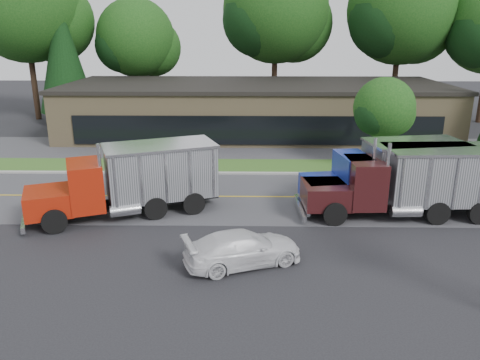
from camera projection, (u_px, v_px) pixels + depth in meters
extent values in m
plane|color=#2B2B2F|center=(210.00, 281.00, 16.84)|extent=(140.00, 140.00, 0.00)
cube|color=slate|center=(223.00, 197.00, 25.41)|extent=(60.00, 8.00, 0.02)
cube|color=gold|center=(223.00, 197.00, 25.41)|extent=(60.00, 0.12, 0.01)
cube|color=#9E9E99|center=(227.00, 174.00, 29.41)|extent=(60.00, 0.30, 0.12)
cube|color=#365E20|center=(228.00, 166.00, 31.12)|extent=(60.00, 3.40, 0.03)
cube|color=slate|center=(231.00, 148.00, 35.88)|extent=(60.00, 7.00, 0.02)
cube|color=#98835D|center=(256.00, 110.00, 40.95)|extent=(32.00, 12.00, 4.00)
cylinder|color=#382619|center=(35.00, 90.00, 46.74)|extent=(0.56, 0.56, 5.86)
sphere|color=#113E10|center=(24.00, 5.00, 44.30)|extent=(10.72, 10.72, 10.72)
sphere|color=#113E10|center=(52.00, 20.00, 45.95)|extent=(8.04, 8.04, 8.04)
sphere|color=black|center=(3.00, 16.00, 43.68)|extent=(7.37, 7.37, 7.37)
cylinder|color=#382619|center=(140.00, 96.00, 48.72)|extent=(0.56, 0.56, 4.25)
sphere|color=#113E10|center=(136.00, 38.00, 46.95)|extent=(7.78, 7.78, 7.78)
sphere|color=#113E10|center=(153.00, 47.00, 48.15)|extent=(5.83, 5.83, 5.83)
sphere|color=black|center=(123.00, 46.00, 46.50)|extent=(5.35, 5.35, 5.35)
cylinder|color=#382619|center=(274.00, 89.00, 48.27)|extent=(0.56, 0.56, 5.69)
sphere|color=#113E10|center=(276.00, 10.00, 45.91)|extent=(10.40, 10.40, 10.40)
sphere|color=#113E10|center=(294.00, 24.00, 47.51)|extent=(7.80, 7.80, 7.80)
sphere|color=black|center=(259.00, 20.00, 45.31)|extent=(7.15, 7.15, 7.15)
cylinder|color=#382619|center=(393.00, 91.00, 47.13)|extent=(0.56, 0.56, 5.64)
sphere|color=#113E10|center=(402.00, 10.00, 44.79)|extent=(10.31, 10.31, 10.31)
sphere|color=#113E10|center=(416.00, 24.00, 46.37)|extent=(7.73, 7.73, 7.73)
sphere|color=black|center=(387.00, 20.00, 44.19)|extent=(7.09, 7.09, 7.09)
cylinder|color=#382619|center=(70.00, 118.00, 45.51)|extent=(0.44, 0.44, 1.00)
cone|color=black|center=(63.00, 54.00, 43.69)|extent=(5.17, 5.17, 10.57)
cylinder|color=#382619|center=(380.00, 151.00, 30.63)|extent=(0.56, 0.56, 2.12)
sphere|color=#113E10|center=(384.00, 108.00, 29.75)|extent=(3.87, 3.87, 3.87)
sphere|color=#113E10|center=(393.00, 114.00, 30.35)|extent=(2.90, 2.90, 2.90)
sphere|color=black|center=(376.00, 114.00, 29.53)|extent=(2.66, 2.66, 2.66)
cube|color=black|center=(132.00, 203.00, 22.93)|extent=(8.38, 4.13, 0.28)
cube|color=#A51E0B|center=(49.00, 202.00, 21.49)|extent=(2.77, 2.90, 1.10)
cube|color=#A51E0B|center=(86.00, 185.00, 21.88)|extent=(2.28, 2.78, 2.20)
cube|color=black|center=(70.00, 178.00, 21.53)|extent=(0.83, 1.97, 0.90)
cube|color=silver|center=(161.00, 171.00, 22.99)|extent=(5.71, 4.23, 2.50)
cube|color=silver|center=(159.00, 145.00, 22.59)|extent=(5.91, 4.43, 0.12)
cylinder|color=black|center=(54.00, 204.00, 22.75)|extent=(1.15, 0.73, 1.10)
cylinder|color=black|center=(54.00, 221.00, 20.70)|extent=(1.15, 0.73, 1.10)
cylinder|color=black|center=(165.00, 191.00, 24.58)|extent=(1.15, 0.73, 1.10)
cylinder|color=black|center=(175.00, 206.00, 22.53)|extent=(1.15, 0.73, 1.10)
cube|color=black|center=(385.00, 196.00, 23.83)|extent=(7.82, 2.20, 0.28)
cube|color=navy|center=(322.00, 189.00, 23.22)|extent=(2.19, 2.56, 1.10)
cube|color=navy|center=(352.00, 176.00, 23.23)|extent=(1.71, 2.58, 2.20)
cube|color=black|center=(341.00, 169.00, 23.03)|extent=(0.39, 2.08, 0.90)
cube|color=silver|center=(414.00, 168.00, 23.57)|extent=(4.97, 3.19, 2.50)
cube|color=silver|center=(416.00, 143.00, 23.17)|extent=(5.14, 3.37, 0.12)
cylinder|color=black|center=(318.00, 192.00, 24.49)|extent=(1.14, 0.52, 1.10)
cylinder|color=black|center=(332.00, 207.00, 22.32)|extent=(1.14, 0.52, 1.10)
cylinder|color=black|center=(406.00, 187.00, 25.14)|extent=(1.14, 0.52, 1.10)
cylinder|color=black|center=(428.00, 202.00, 22.97)|extent=(1.14, 0.52, 1.10)
cube|color=black|center=(407.00, 204.00, 22.70)|extent=(9.20, 1.39, 0.28)
cube|color=#331112|center=(326.00, 194.00, 22.44)|extent=(2.29, 2.39, 1.10)
cube|color=#331112|center=(364.00, 182.00, 22.30)|extent=(1.70, 2.47, 2.20)
cube|color=black|center=(350.00, 174.00, 22.16)|extent=(0.15, 2.10, 0.90)
cube|color=silver|center=(444.00, 176.00, 22.30)|extent=(5.58, 2.73, 2.50)
cube|color=silver|center=(447.00, 149.00, 21.90)|extent=(5.74, 2.89, 0.12)
cylinder|color=black|center=(325.00, 197.00, 23.71)|extent=(1.11, 0.40, 1.10)
cylinder|color=black|center=(335.00, 214.00, 21.52)|extent=(1.11, 0.40, 1.10)
cylinder|color=black|center=(438.00, 196.00, 23.85)|extent=(1.11, 0.40, 1.10)
cylinder|color=black|center=(459.00, 213.00, 21.66)|extent=(1.11, 0.40, 1.10)
imported|color=silver|center=(243.00, 248.00, 17.92)|extent=(4.92, 3.37, 1.32)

